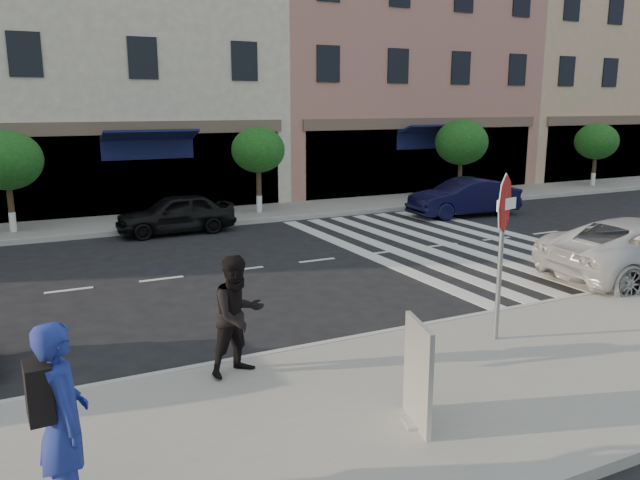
{
  "coord_description": "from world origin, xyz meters",
  "views": [
    {
      "loc": [
        -4.85,
        -10.06,
        3.96
      ],
      "look_at": [
        0.33,
        0.44,
        1.4
      ],
      "focal_mm": 35.0,
      "sensor_mm": 36.0,
      "label": 1
    }
  ],
  "objects_px": {
    "poster_board": "(418,375)",
    "car_far_right": "(464,197)",
    "stop_sign": "(503,221)",
    "car_far_mid": "(176,214)",
    "walker": "(238,315)",
    "photographer": "(63,420)"
  },
  "relations": [
    {
      "from": "walker",
      "to": "poster_board",
      "type": "xyz_separation_m",
      "value": [
        1.44,
        -2.37,
        -0.24
      ]
    },
    {
      "from": "photographer",
      "to": "poster_board",
      "type": "distance_m",
      "value": 3.93
    },
    {
      "from": "car_far_mid",
      "to": "car_far_right",
      "type": "relative_size",
      "value": 0.89
    },
    {
      "from": "photographer",
      "to": "poster_board",
      "type": "bearing_deg",
      "value": -94.24
    },
    {
      "from": "poster_board",
      "to": "car_far_right",
      "type": "relative_size",
      "value": 0.32
    },
    {
      "from": "photographer",
      "to": "poster_board",
      "type": "relative_size",
      "value": 1.47
    },
    {
      "from": "walker",
      "to": "car_far_right",
      "type": "height_order",
      "value": "walker"
    },
    {
      "from": "car_far_mid",
      "to": "car_far_right",
      "type": "xyz_separation_m",
      "value": [
        10.07,
        -1.5,
        0.05
      ]
    },
    {
      "from": "car_far_mid",
      "to": "car_far_right",
      "type": "height_order",
      "value": "car_far_right"
    },
    {
      "from": "stop_sign",
      "to": "poster_board",
      "type": "bearing_deg",
      "value": -162.63
    },
    {
      "from": "poster_board",
      "to": "car_far_right",
      "type": "distance_m",
      "value": 15.84
    },
    {
      "from": "stop_sign",
      "to": "poster_board",
      "type": "xyz_separation_m",
      "value": [
        -2.81,
        -1.75,
        -1.35
      ]
    },
    {
      "from": "walker",
      "to": "stop_sign",
      "type": "bearing_deg",
      "value": -24.41
    },
    {
      "from": "walker",
      "to": "car_far_right",
      "type": "relative_size",
      "value": 0.43
    },
    {
      "from": "poster_board",
      "to": "car_far_mid",
      "type": "relative_size",
      "value": 0.36
    },
    {
      "from": "stop_sign",
      "to": "car_far_right",
      "type": "xyz_separation_m",
      "value": [
        7.57,
        10.22,
        -1.46
      ]
    },
    {
      "from": "car_far_mid",
      "to": "poster_board",
      "type": "bearing_deg",
      "value": -2.83
    },
    {
      "from": "stop_sign",
      "to": "poster_board",
      "type": "distance_m",
      "value": 3.57
    },
    {
      "from": "car_far_mid",
      "to": "car_far_right",
      "type": "bearing_deg",
      "value": 80.01
    },
    {
      "from": "walker",
      "to": "car_far_mid",
      "type": "xyz_separation_m",
      "value": [
        1.75,
        11.1,
        -0.41
      ]
    },
    {
      "from": "stop_sign",
      "to": "car_far_mid",
      "type": "relative_size",
      "value": 0.76
    },
    {
      "from": "photographer",
      "to": "poster_board",
      "type": "height_order",
      "value": "photographer"
    }
  ]
}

